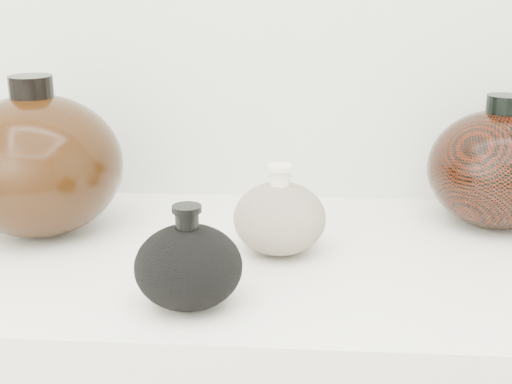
# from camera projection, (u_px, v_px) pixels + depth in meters

# --- Properties ---
(black_gourd_vase) EXTENTS (0.15, 0.15, 0.12)m
(black_gourd_vase) POSITION_uv_depth(u_px,v_px,m) (188.00, 266.00, 0.80)
(black_gourd_vase) COLOR black
(black_gourd_vase) RESTS_ON display_counter
(cream_gourd_vase) EXTENTS (0.13, 0.13, 0.12)m
(cream_gourd_vase) POSITION_uv_depth(u_px,v_px,m) (280.00, 217.00, 0.95)
(cream_gourd_vase) COLOR beige
(cream_gourd_vase) RESTS_ON display_counter
(left_round_pot) EXTENTS (0.29, 0.29, 0.23)m
(left_round_pot) POSITION_uv_depth(u_px,v_px,m) (38.00, 165.00, 1.01)
(left_round_pot) COLOR black
(left_round_pot) RESTS_ON display_counter
(right_round_pot) EXTENTS (0.22, 0.22, 0.20)m
(right_round_pot) POSITION_uv_depth(u_px,v_px,m) (498.00, 168.00, 1.04)
(right_round_pot) COLOR black
(right_round_pot) RESTS_ON display_counter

